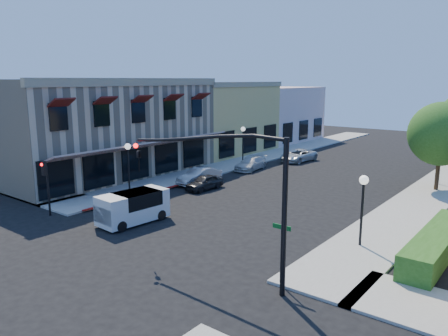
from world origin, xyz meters
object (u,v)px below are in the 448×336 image
Objects in this scene: lamppost_right_far at (441,150)px; parked_car_b at (199,176)px; lamppost_right_near at (363,193)px; street_tree_a at (441,134)px; street_name_sign at (281,244)px; parked_car_c at (251,164)px; lamppost_left_far at (243,135)px; parked_car_d at (298,155)px; secondary_signal at (46,178)px; parked_car_a at (205,182)px; white_van at (132,206)px; lamppost_left_near at (128,155)px; signal_mast_arm at (237,182)px.

lamppost_right_far is 18.48m from parked_car_b.
street_tree_a is at bearing 88.77° from lamppost_right_near.
parked_car_c is at bearing 127.58° from street_name_sign.
lamppost_left_far reaches higher than street_name_sign.
lamppost_left_far is at bearing -124.17° from parked_car_d.
street_tree_a is at bearing 0.00° from lamppost_left_far.
lamppost_right_far reaches higher than parked_car_d.
secondary_signal is 0.93× the size of lamppost_right_far.
parked_car_b reaches higher than parked_car_a.
lamppost_right_near is at bearing -47.49° from parked_car_d.
white_van is (-10.52, 1.45, -0.68)m from street_name_sign.
lamppost_left_far is 3.74m from parked_car_c.
lamppost_left_near is 0.82× the size of parked_car_d.
street_tree_a is at bearing 34.35° from parked_car_b.
parked_car_b is (-14.70, 5.00, -2.10)m from lamppost_right_near.
lamppost_right_far is 1.11× the size of parked_car_a.
parked_car_d is at bearing 117.03° from street_name_sign.
street_name_sign is at bearing -99.78° from lamppost_right_near.
parked_car_b is (-1.40, 1.00, 0.09)m from parked_car_a.
lamppost_left_far reaches higher than secondary_signal.
white_van is (-11.52, -4.35, -1.71)m from lamppost_right_near.
parked_car_c is at bearing 102.37° from parked_car_a.
white_van reaches higher than parked_car_c.
secondary_signal is at bearing -90.82° from parked_car_d.
lamppost_left_near is 0.90× the size of parked_car_c.
white_van is 16.66m from parked_car_c.
parked_car_c is (2.30, -2.00, -2.16)m from lamppost_left_far.
white_van reaches higher than parked_car_b.
secondary_signal reaches higher than parked_car_a.
parked_car_d is at bearing 94.48° from white_van.
white_van is at bearing -84.94° from parked_car_c.
street_tree_a is 1.82× the size of lamppost_right_near.
street_name_sign is 0.65× the size of parked_car_b.
secondary_signal is 0.86× the size of parked_car_b.
secondary_signal is (-13.86, -0.09, -1.77)m from signal_mast_arm.
lamppost_right_near reaches higher than parked_car_a.
lamppost_left_near is 14.00m from lamppost_left_far.
lamppost_right_far is 0.93× the size of parked_car_b.
lamppost_right_near is 0.90× the size of parked_car_c.
lamppost_left_far is 1.00× the size of lamppost_right_far.
street_tree_a is 1.82× the size of lamppost_right_far.
street_name_sign is at bearing -93.76° from street_tree_a.
lamppost_right_near is at bearing 80.22° from street_name_sign.
parked_car_c is at bearing 100.99° from white_van.
street_name_sign reaches higher than parked_car_a.
parked_car_c is at bearing -41.01° from lamppost_left_far.
lamppost_right_near reaches higher than street_name_sign.
street_name_sign reaches higher than parked_car_d.
secondary_signal is 0.93× the size of lamppost_left_near.
lamppost_left_far is at bearing 133.06° from parked_car_c.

